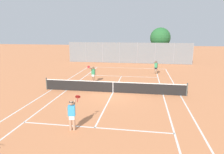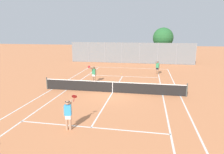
{
  "view_description": "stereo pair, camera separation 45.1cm",
  "coord_description": "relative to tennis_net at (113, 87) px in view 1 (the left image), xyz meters",
  "views": [
    {
      "loc": [
        2.45,
        -15.95,
        5.02
      ],
      "look_at": [
        -0.32,
        1.5,
        1.0
      ],
      "focal_mm": 32.0,
      "sensor_mm": 36.0,
      "label": 1
    },
    {
      "loc": [
        2.9,
        -15.87,
        5.02
      ],
      "look_at": [
        -0.32,
        1.5,
        1.0
      ],
      "focal_mm": 32.0,
      "sensor_mm": 36.0,
      "label": 2
    }
  ],
  "objects": [
    {
      "name": "loose_tennis_ball_1",
      "position": [
        0.85,
        1.71,
        -0.48
      ],
      "size": [
        0.07,
        0.07,
        0.07
      ],
      "primitive_type": "sphere",
      "color": "#D1DB33",
      "rests_on": "ground"
    },
    {
      "name": "ground_plane",
      "position": [
        0.0,
        0.0,
        -0.51
      ],
      "size": [
        120.0,
        120.0,
        0.0
      ],
      "primitive_type": "plane",
      "color": "#CC7A4C"
    },
    {
      "name": "tree_behind_left",
      "position": [
        5.09,
        19.23,
        3.38
      ],
      "size": [
        3.39,
        3.39,
        5.72
      ],
      "color": "brown",
      "rests_on": "ground"
    },
    {
      "name": "player_near_side",
      "position": [
        -1.08,
        -6.85,
        0.42
      ],
      "size": [
        0.57,
        0.81,
        1.77
      ],
      "color": "tan",
      "rests_on": "ground"
    },
    {
      "name": "court_line_markings",
      "position": [
        0.0,
        0.0,
        -0.51
      ],
      "size": [
        11.1,
        23.9,
        0.01
      ],
      "color": "silver",
      "rests_on": "ground"
    },
    {
      "name": "player_far_left",
      "position": [
        -2.49,
        3.13,
        0.42
      ],
      "size": [
        0.76,
        0.72,
        1.77
      ],
      "color": "#936B4C",
      "rests_on": "ground"
    },
    {
      "name": "loose_tennis_ball_0",
      "position": [
        -0.31,
        7.67,
        -0.48
      ],
      "size": [
        0.07,
        0.07,
        0.07
      ],
      "primitive_type": "sphere",
      "color": "#D1DB33",
      "rests_on": "ground"
    },
    {
      "name": "back_fence",
      "position": [
        0.0,
        16.38,
        1.16
      ],
      "size": [
        19.98,
        0.08,
        3.35
      ],
      "color": "gray",
      "rests_on": "ground"
    },
    {
      "name": "tennis_net",
      "position": [
        0.0,
        0.0,
        0.0
      ],
      "size": [
        12.0,
        0.1,
        1.07
      ],
      "color": "#474C47",
      "rests_on": "ground"
    },
    {
      "name": "player_far_right",
      "position": [
        3.97,
        8.23,
        0.4
      ],
      "size": [
        0.54,
        0.46,
        1.6
      ],
      "color": "#936B4C",
      "rests_on": "ground"
    }
  ]
}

